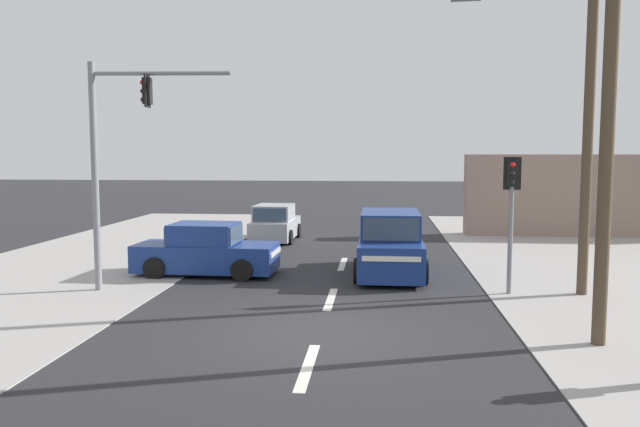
% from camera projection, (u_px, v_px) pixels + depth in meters
% --- Properties ---
extents(ground_plane, '(140.00, 140.00, 0.00)m').
position_uv_depth(ground_plane, '(319.00, 333.00, 12.68)').
color(ground_plane, '#28282B').
extents(lane_dash_near, '(0.20, 2.40, 0.01)m').
position_uv_depth(lane_dash_near, '(308.00, 366.00, 10.69)').
color(lane_dash_near, silver).
rests_on(lane_dash_near, ground).
extents(lane_dash_mid, '(0.20, 2.40, 0.01)m').
position_uv_depth(lane_dash_mid, '(331.00, 299.00, 15.65)').
color(lane_dash_mid, silver).
rests_on(lane_dash_mid, ground).
extents(lane_dash_far, '(0.20, 2.40, 0.01)m').
position_uv_depth(lane_dash_far, '(343.00, 264.00, 20.60)').
color(lane_dash_far, silver).
rests_on(lane_dash_far, ground).
extents(kerb_left_verge, '(8.00, 40.00, 0.02)m').
position_uv_depth(kerb_left_verge, '(31.00, 284.00, 17.45)').
color(kerb_left_verge, '#A39E99').
rests_on(kerb_left_verge, ground).
extents(utility_pole_foreground_right, '(3.78, 0.50, 9.29)m').
position_uv_depth(utility_pole_foreground_right, '(602.00, 79.00, 11.43)').
color(utility_pole_foreground_right, '#4C3D2B').
rests_on(utility_pole_foreground_right, ground).
extents(utility_pole_midground_right, '(1.80, 0.26, 9.45)m').
position_uv_depth(utility_pole_midground_right, '(589.00, 101.00, 15.63)').
color(utility_pole_midground_right, '#4C3D2B').
rests_on(utility_pole_midground_right, ground).
extents(traffic_signal_mast, '(3.68, 0.44, 6.00)m').
position_uv_depth(traffic_signal_mast, '(114.00, 146.00, 16.24)').
color(traffic_signal_mast, slate).
rests_on(traffic_signal_mast, ground).
extents(pedestal_signal_right_kerb, '(0.44, 0.30, 3.56)m').
position_uv_depth(pedestal_signal_right_kerb, '(511.00, 202.00, 15.94)').
color(pedestal_signal_right_kerb, slate).
rests_on(pedestal_signal_right_kerb, ground).
extents(shopfront_wall_far, '(12.00, 1.00, 3.60)m').
position_uv_depth(shopfront_wall_far, '(604.00, 196.00, 27.30)').
color(shopfront_wall_far, gray).
rests_on(shopfront_wall_far, ground).
extents(suv_oncoming_near, '(2.06, 4.54, 1.90)m').
position_uv_depth(suv_oncoming_near, '(390.00, 245.00, 18.81)').
color(suv_oncoming_near, navy).
rests_on(suv_oncoming_near, ground).
extents(hatchback_kerbside_parked, '(1.84, 3.67, 1.53)m').
position_uv_depth(hatchback_kerbside_parked, '(275.00, 224.00, 26.02)').
color(hatchback_kerbside_parked, '#A3A8AD').
rests_on(hatchback_kerbside_parked, ground).
extents(sedan_crossing_left, '(4.28, 1.97, 1.56)m').
position_uv_depth(sedan_crossing_left, '(206.00, 252.00, 18.75)').
color(sedan_crossing_left, navy).
rests_on(sedan_crossing_left, ground).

